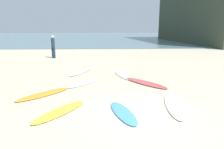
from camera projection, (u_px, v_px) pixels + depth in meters
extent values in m
plane|color=beige|center=(143.00, 113.00, 6.67)|extent=(120.00, 120.00, 0.00)
cube|color=slate|center=(110.00, 38.00, 43.13)|extent=(120.00, 40.00, 0.08)
ellipsoid|color=silver|center=(123.00, 75.00, 11.55)|extent=(1.08, 2.37, 0.06)
ellipsoid|color=white|center=(82.00, 83.00, 9.92)|extent=(1.71, 1.89, 0.06)
ellipsoid|color=#F7E1CB|center=(174.00, 105.00, 7.21)|extent=(0.95, 2.49, 0.08)
ellipsoid|color=#D24E4F|center=(145.00, 83.00, 9.95)|extent=(1.98, 2.32, 0.09)
ellipsoid|color=white|center=(82.00, 71.00, 12.40)|extent=(1.47, 2.59, 0.07)
ellipsoid|color=#4A9BE2|center=(123.00, 113.00, 6.62)|extent=(1.01, 1.99, 0.07)
ellipsoid|color=orange|center=(44.00, 94.00, 8.37)|extent=(1.98, 2.05, 0.07)
ellipsoid|color=yellow|center=(60.00, 111.00, 6.71)|extent=(1.68, 2.13, 0.07)
cylinder|color=#1E3342|center=(53.00, 53.00, 17.44)|extent=(0.14, 0.14, 0.88)
cylinder|color=#1E3342|center=(54.00, 53.00, 17.35)|extent=(0.14, 0.14, 0.88)
cylinder|color=#1E3342|center=(53.00, 43.00, 17.21)|extent=(0.38, 0.38, 0.73)
sphere|color=beige|center=(53.00, 37.00, 17.09)|extent=(0.24, 0.24, 0.24)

